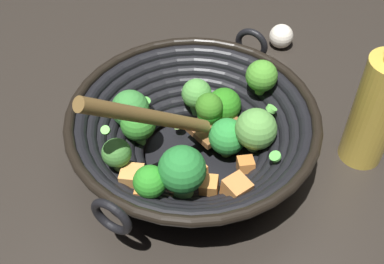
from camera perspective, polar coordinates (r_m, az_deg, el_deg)
ground_plane at (r=0.71m, az=0.11°, el=-3.18°), size 4.00×4.00×0.00m
wok at (r=0.67m, az=0.15°, el=0.18°), size 0.34×0.37×0.22m
cooking_oil_bottle at (r=0.70m, az=20.75°, el=2.63°), size 0.06×0.06×0.23m
garlic_bulb at (r=0.91m, az=10.37°, el=10.94°), size 0.04×0.04×0.04m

